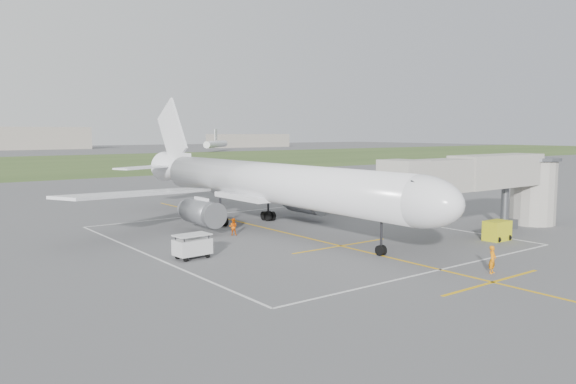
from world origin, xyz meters
TOP-DOWN VIEW (x-y plane):
  - ground at (0.00, 0.00)m, footprint 700.00×700.00m
  - grass_strip at (0.00, 130.00)m, footprint 700.00×120.00m
  - apron_markings at (0.00, -5.82)m, footprint 28.20×60.00m
  - airliner at (-0.00, 0.75)m, footprint 38.93×46.75m
  - jet_bridge at (15.72, -13.50)m, footprint 23.40×5.00m
  - gpu_unit at (12.39, -16.33)m, footprint 2.28×1.62m
  - baggage_cart at (-11.86, -6.81)m, footprint 2.72×1.76m
  - ramp_worker_nose at (1.95, -22.67)m, footprint 0.76×0.59m
  - ramp_worker_wing at (-4.51, -0.53)m, footprint 0.95×0.93m
  - distant_aircraft at (12.19, 177.98)m, footprint 204.64×59.77m

SIDE VIEW (x-z plane):
  - ground at x=0.00m, z-range 0.00..0.00m
  - apron_markings at x=0.00m, z-range 0.00..0.01m
  - grass_strip at x=0.00m, z-range 0.00..0.02m
  - ramp_worker_wing at x=-4.51m, z-range 0.00..1.55m
  - gpu_unit at x=12.39m, z-range -0.01..1.70m
  - ramp_worker_nose at x=1.95m, z-range 0.00..1.85m
  - baggage_cart at x=-11.86m, z-range 0.02..1.84m
  - distant_aircraft at x=12.19m, z-range -0.84..8.01m
  - airliner at x=0.00m, z-range -2.37..11.15m
  - jet_bridge at x=15.72m, z-range 1.14..8.34m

